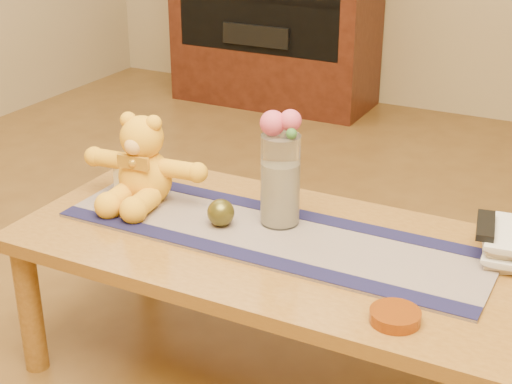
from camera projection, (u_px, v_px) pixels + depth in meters
The scene contains 27 objects.
floor at pixel (271, 374), 2.25m from camera, with size 5.50×5.50×0.00m, color brown.
coffee_table_top at pixel (272, 245), 2.08m from camera, with size 1.40×0.70×0.04m, color brown.
table_leg_fl at pixel (30, 308), 2.20m from camera, with size 0.07×0.07×0.41m, color brown.
table_leg_bl at pixel (145, 229), 2.68m from camera, with size 0.07×0.07×0.41m, color brown.
persian_runner at pixel (271, 234), 2.09m from camera, with size 1.20×0.35×0.01m, color #1A1B49.
runner_border_near at pixel (246, 255), 1.97m from camera, with size 1.20×0.06×0.00m, color #131339.
runner_border_far at pixel (294, 213), 2.20m from camera, with size 1.20×0.06×0.00m, color #131339.
teddy_bear at pixel (144, 160), 2.24m from camera, with size 0.38×0.31×0.25m, color yellow, non-canonical shape.
pillar_candle at pixel (134, 178), 2.31m from camera, with size 0.09×0.09×0.11m, color #FBECB9.
candle_wick at pixel (133, 160), 2.28m from camera, with size 0.00×0.00×0.01m, color black.
glass_vase at pixel (280, 180), 2.10m from camera, with size 0.11×0.11×0.26m, color silver.
potpourri_fill at pixel (280, 193), 2.11m from camera, with size 0.09×0.09×0.18m, color beige.
rose_left at pixel (273, 123), 2.03m from camera, with size 0.07×0.07×0.07m, color #CC4866.
rose_right at pixel (290, 120), 2.02m from camera, with size 0.06×0.06×0.06m, color #CC4866.
blue_flower_back at pixel (290, 122), 2.06m from camera, with size 0.04×0.04×0.04m, color #4D54A8.
blue_flower_side at pixel (274, 125), 2.06m from camera, with size 0.04×0.04×0.04m, color #4D54A8.
leaf_sprig at pixel (291, 134), 2.00m from camera, with size 0.03×0.03×0.03m, color #33662D.
bronze_ball at pixel (221, 213), 2.12m from camera, with size 0.08×0.08×0.08m, color #4C4619.
book_bottom at pixel (482, 249), 2.00m from camera, with size 0.17×0.22×0.02m, color beige.
book_lower at pixel (485, 244), 1.98m from camera, with size 0.16×0.22×0.02m, color beige.
book_upper at pixel (482, 236), 1.98m from camera, with size 0.17×0.22×0.02m, color beige.
book_top at pixel (487, 230), 1.97m from camera, with size 0.16×0.22×0.02m, color beige.
tv_remote at pixel (486, 225), 1.96m from camera, with size 0.04×0.16×0.02m, color black.
amber_dish at pixel (395, 316), 1.70m from camera, with size 0.12×0.12×0.03m, color #BF5914.
media_cabinet at pixel (275, 13), 4.55m from camera, with size 1.20×0.50×1.10m, color black.
cabinet_cavity at pixel (257, 0), 4.32m from camera, with size 1.02×0.03×0.61m, color black.
stereo_lower at pixel (265, 31), 4.48m from camera, with size 0.42×0.28×0.12m, color black.
Camera 1 is at (0.81, -1.66, 1.40)m, focal length 53.31 mm.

